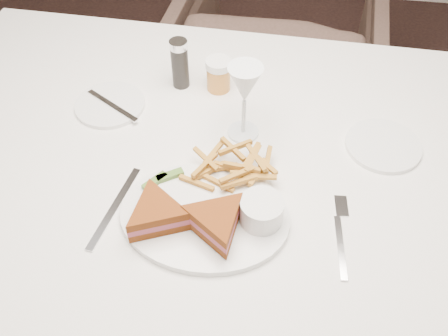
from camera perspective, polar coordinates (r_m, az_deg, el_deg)
table at (r=1.33m, az=0.33°, el=-10.69°), size 1.51×1.02×0.75m
chair_far at (r=1.99m, az=6.14°, el=12.68°), size 0.76×0.71×0.74m
table_setting at (r=0.97m, az=-0.79°, el=-0.02°), size 0.77×0.60×0.18m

